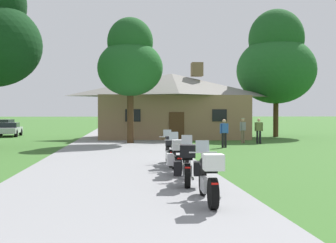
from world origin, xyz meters
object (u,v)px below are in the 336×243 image
Objects in this scene: motorcycle_black_farthest_in_row at (170,150)px; parked_silver_sedan_far_left at (8,129)px; motorcycle_black_nearest_to_camera at (209,177)px; motorcycle_black_third_in_row at (177,156)px; motorcycle_red_second_in_row at (187,165)px; bystander_blue_shirt_by_tree at (224,132)px; tree_by_lodge_front at (130,61)px; tree_right_of_lodge at (276,61)px; bystander_olive_shirt_beside_signpost at (259,130)px; bystander_gray_shirt_near_lodge at (243,129)px.

motorcycle_black_farthest_in_row reaches higher than parked_silver_sedan_far_left.
motorcycle_black_nearest_to_camera is 4.49m from motorcycle_black_third_in_row.
motorcycle_black_nearest_to_camera is 2.36m from motorcycle_red_second_in_row.
motorcycle_black_farthest_in_row is 1.25× the size of bystander_blue_shirt_by_tree.
tree_by_lodge_front is at bearing 132.17° from bystander_blue_shirt_by_tree.
tree_right_of_lodge is (7.15, 10.69, 5.56)m from bystander_blue_shirt_by_tree.
tree_by_lodge_front reaches higher than motorcycle_black_farthest_in_row.
tree_right_of_lodge is at bearing 69.08° from motorcycle_black_nearest_to_camera.
motorcycle_black_third_in_row is 24.67m from tree_right_of_lodge.
motorcycle_black_nearest_to_camera is 1.00× the size of motorcycle_red_second_in_row.
motorcycle_black_farthest_in_row is 0.25× the size of tree_by_lodge_front.
bystander_olive_shirt_beside_signpost is 0.15× the size of tree_right_of_lodge.
tree_by_lodge_front is (-7.54, 0.15, 4.50)m from bystander_gray_shirt_near_lodge.
motorcycle_black_third_in_row is 1.24× the size of bystander_gray_shirt_near_lodge.
bystander_olive_shirt_beside_signpost is (7.17, 11.24, 0.31)m from motorcycle_black_farthest_in_row.
bystander_blue_shirt_by_tree is 14.01m from tree_right_of_lodge.
bystander_gray_shirt_near_lodge is at bearing 158.03° from bystander_olive_shirt_beside_signpost.
bystander_gray_shirt_near_lodge reaches higher than bystander_olive_shirt_beside_signpost.
motorcycle_red_second_in_row is 16.97m from tree_by_lodge_front.
tree_by_lodge_front reaches higher than bystander_blue_shirt_by_tree.
bystander_blue_shirt_by_tree is 0.15× the size of tree_right_of_lodge.
bystander_blue_shirt_by_tree is at bearing 69.45° from motorcycle_black_third_in_row.
bystander_olive_shirt_beside_signpost is (7.06, 17.85, 0.31)m from motorcycle_black_nearest_to_camera.
tree_right_of_lodge is 2.50× the size of parked_silver_sedan_far_left.
motorcycle_black_third_in_row is at bearing -69.40° from parked_silver_sedan_far_left.
bystander_olive_shirt_beside_signpost is (0.91, -0.57, -0.02)m from bystander_gray_shirt_near_lodge.
bystander_gray_shirt_near_lodge is (6.14, 18.43, 0.33)m from motorcycle_black_nearest_to_camera.
bystander_blue_shirt_by_tree reaches higher than parked_silver_sedan_far_left.
bystander_blue_shirt_by_tree is 20.98m from parked_silver_sedan_far_left.
tree_right_of_lodge is (11.26, 21.15, 5.88)m from motorcycle_black_third_in_row.
tree_by_lodge_front is 15.31m from parked_silver_sedan_far_left.
tree_right_of_lodge is at bearing 29.36° from tree_by_lodge_front.
motorcycle_black_farthest_in_row is 1.24× the size of bystander_gray_shirt_near_lodge.
bystander_blue_shirt_by_tree reaches higher than motorcycle_black_farthest_in_row.
motorcycle_red_second_in_row is 28.81m from parked_silver_sedan_far_left.
bystander_gray_shirt_near_lodge reaches higher than motorcycle_black_nearest_to_camera.
tree_right_of_lodge reaches higher than motorcycle_black_third_in_row.
motorcycle_black_nearest_to_camera is at bearing -87.61° from motorcycle_black_third_in_row.
motorcycle_black_third_in_row is at bearing 94.03° from motorcycle_black_nearest_to_camera.
motorcycle_black_nearest_to_camera is at bearing -88.41° from motorcycle_black_farthest_in_row.
motorcycle_black_nearest_to_camera is at bearing -101.42° from bystander_olive_shirt_beside_signpost.
motorcycle_black_nearest_to_camera is at bearing -72.84° from parked_silver_sedan_far_left.
motorcycle_red_second_in_row is 13.24m from bystander_blue_shirt_by_tree.
motorcycle_red_second_in_row is at bearing -88.73° from motorcycle_black_third_in_row.
bystander_blue_shirt_by_tree is (4.12, 10.46, 0.32)m from motorcycle_black_third_in_row.
tree_right_of_lodge reaches higher than bystander_gray_shirt_near_lodge.
motorcycle_red_second_in_row is at bearing 36.10° from bystander_gray_shirt_near_lodge.
bystander_gray_shirt_near_lodge reaches higher than motorcycle_black_third_in_row.
tree_right_of_lodge is (12.55, 7.06, 1.04)m from tree_by_lodge_front.
motorcycle_black_third_in_row is at bearing 98.30° from motorcycle_red_second_in_row.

